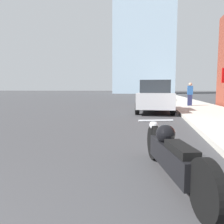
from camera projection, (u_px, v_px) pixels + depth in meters
sidewalk at (170, 96)px, 38.49m from camera, size 3.25×240.00×0.15m
motorcycle at (171, 154)px, 3.09m from camera, size 0.89×2.51×0.75m
parked_car_silver at (154, 97)px, 12.16m from camera, size 2.01×4.15×1.78m
parked_car_blue at (155, 93)px, 22.90m from camera, size 2.14×4.21×1.88m
pedestrian at (190, 94)px, 15.26m from camera, size 0.36×0.22×1.60m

